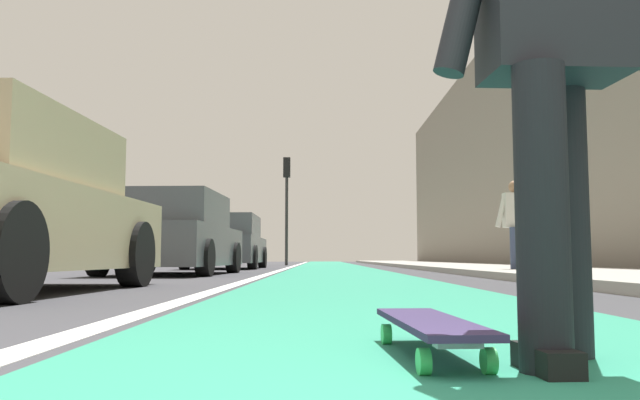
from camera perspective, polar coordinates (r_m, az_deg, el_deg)
The scene contains 11 objects.
ground_plane at distance 10.48m, azimuth 1.99°, elevation -6.72°, with size 80.00×80.00×0.00m, color #38383D.
bike_lane_paint at distance 24.47m, azimuth 0.87°, elevation -5.78°, with size 56.00×2.33×0.00m, color #288466.
lane_stripe_white at distance 20.49m, azimuth -2.66°, elevation -5.90°, with size 52.00×0.16×0.01m, color silver.
sidewalk_curb at distance 18.90m, azimuth 12.36°, elevation -5.71°, with size 52.00×3.20×0.11m, color #9E9B93.
building_facade at distance 23.83m, azimuth 16.94°, elevation 4.68°, with size 40.00×1.20×8.49m, color gray.
skateboard at distance 2.04m, azimuth 9.57°, elevation -10.82°, with size 0.85×0.25×0.11m.
skater_person at distance 2.07m, azimuth 19.64°, elevation 13.13°, with size 0.47×0.72×1.64m.
parked_car_mid at distance 12.05m, azimuth -12.77°, elevation -3.08°, with size 4.25×2.10×1.46m.
parked_car_far at distance 18.28m, azimuth -8.19°, elevation -3.76°, with size 4.51×1.97×1.47m.
traffic_light at distance 26.22m, azimuth -2.93°, elevation 0.82°, with size 0.33×0.28×4.33m.
pedestrian_distant at distance 11.87m, azimuth 16.77°, elevation -1.75°, with size 0.46×0.72×1.65m.
Camera 1 is at (-0.47, 0.35, 0.30)m, focal length 36.57 mm.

